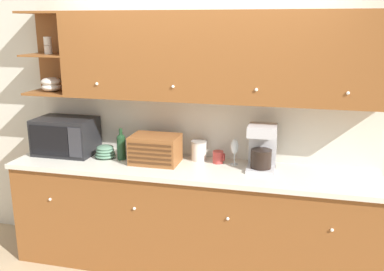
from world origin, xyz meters
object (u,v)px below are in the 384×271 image
at_px(mug, 218,157).
at_px(coffee_maker, 262,147).
at_px(wine_bottle, 121,145).
at_px(bowl_stack_on_counter, 105,152).
at_px(microwave, 66,136).
at_px(storage_canister, 199,151).
at_px(wine_glass, 235,147).
at_px(bread_box, 155,149).

bearing_deg(mug, coffee_maker, -11.58).
xyz_separation_m(wine_bottle, mug, (0.86, 0.11, -0.08)).
xyz_separation_m(bowl_stack_on_counter, mug, (1.02, 0.10, -0.00)).
bearing_deg(wine_bottle, microwave, 175.56).
height_order(microwave, coffee_maker, coffee_maker).
bearing_deg(storage_canister, wine_glass, -8.16).
distance_m(storage_canister, mug, 0.19).
bearing_deg(bowl_stack_on_counter, wine_bottle, -1.86).
distance_m(bowl_stack_on_counter, wine_bottle, 0.18).
relative_size(bowl_stack_on_counter, wine_glass, 0.82).
distance_m(microwave, storage_canister, 1.26).
height_order(bread_box, wine_glass, bread_box).
height_order(mug, wine_glass, wine_glass).
height_order(wine_bottle, coffee_maker, coffee_maker).
xyz_separation_m(microwave, storage_canister, (1.25, 0.10, -0.08)).
relative_size(wine_glass, coffee_maker, 0.60).
bearing_deg(bread_box, storage_canister, 24.89).
bearing_deg(microwave, bowl_stack_on_counter, -5.45).
xyz_separation_m(wine_bottle, bread_box, (0.33, -0.02, -0.01)).
height_order(microwave, bowl_stack_on_counter, microwave).
height_order(bread_box, storage_canister, bread_box).
distance_m(bowl_stack_on_counter, bread_box, 0.49).
relative_size(wine_bottle, mug, 2.64).
distance_m(microwave, wine_bottle, 0.58).
relative_size(wine_bottle, bread_box, 0.69).
bearing_deg(coffee_maker, storage_canister, 168.43).
distance_m(microwave, mug, 1.44).
bearing_deg(bread_box, microwave, 176.10).
relative_size(storage_canister, coffee_maker, 0.46).
bearing_deg(microwave, bread_box, -3.90).
bearing_deg(bread_box, wine_bottle, 177.04).
relative_size(microwave, bread_box, 1.31).
xyz_separation_m(wine_bottle, wine_glass, (1.00, 0.10, 0.03)).
distance_m(bowl_stack_on_counter, coffee_maker, 1.41).
bearing_deg(mug, storage_canister, 168.44).
relative_size(bread_box, mug, 3.82).
distance_m(microwave, wine_glass, 1.58).
bearing_deg(wine_glass, bread_box, -170.22).
height_order(storage_canister, mug, storage_canister).
xyz_separation_m(microwave, wine_glass, (1.58, 0.06, -0.01)).
xyz_separation_m(storage_canister, mug, (0.18, -0.04, -0.03)).
bearing_deg(mug, microwave, -177.42).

